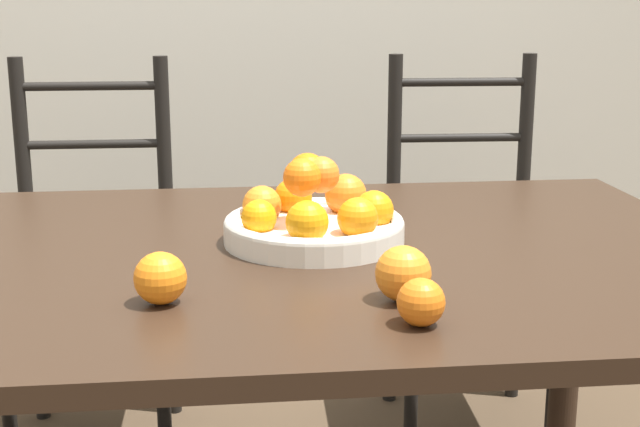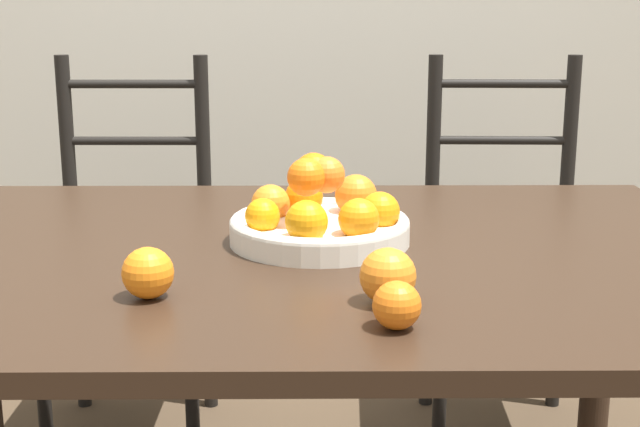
# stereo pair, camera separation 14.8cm
# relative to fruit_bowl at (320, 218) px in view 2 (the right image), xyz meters

# --- Properties ---
(dining_table) EXTENTS (1.61, 1.06, 0.77)m
(dining_table) POSITION_rel_fruit_bowl_xyz_m (-0.07, -0.04, -0.14)
(dining_table) COLOR black
(dining_table) RESTS_ON ground_plane
(fruit_bowl) EXTENTS (0.32, 0.32, 0.16)m
(fruit_bowl) POSITION_rel_fruit_bowl_xyz_m (0.00, 0.00, 0.00)
(fruit_bowl) COLOR silver
(fruit_bowl) RESTS_ON dining_table
(orange_loose_0) EXTENTS (0.08, 0.08, 0.08)m
(orange_loose_0) POSITION_rel_fruit_bowl_xyz_m (-0.25, -0.30, -0.01)
(orange_loose_0) COLOR orange
(orange_loose_0) RESTS_ON dining_table
(orange_loose_1) EXTENTS (0.08, 0.08, 0.08)m
(orange_loose_1) POSITION_rel_fruit_bowl_xyz_m (0.09, -0.33, -0.00)
(orange_loose_1) COLOR orange
(orange_loose_1) RESTS_ON dining_table
(orange_loose_2) EXTENTS (0.07, 0.07, 0.07)m
(orange_loose_2) POSITION_rel_fruit_bowl_xyz_m (0.10, -0.43, -0.01)
(orange_loose_2) COLOR orange
(orange_loose_2) RESTS_ON dining_table
(chair_left) EXTENTS (0.42, 0.40, 1.04)m
(chair_left) POSITION_rel_fruit_bowl_xyz_m (-0.51, 0.79, -0.32)
(chair_left) COLOR black
(chair_left) RESTS_ON ground_plane
(chair_right) EXTENTS (0.43, 0.41, 1.04)m
(chair_right) POSITION_rel_fruit_bowl_xyz_m (0.51, 0.79, -0.32)
(chair_right) COLOR black
(chair_right) RESTS_ON ground_plane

